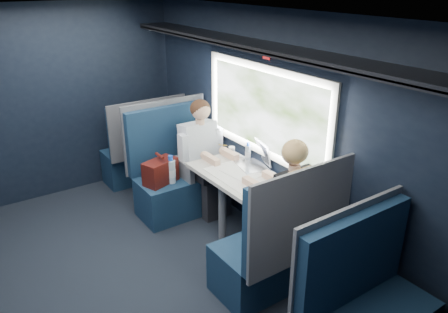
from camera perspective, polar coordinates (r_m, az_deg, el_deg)
ground at (r=4.30m, az=-10.27°, el=-14.52°), size 2.80×4.20×0.01m
room_shell at (r=3.62m, az=-11.56°, el=4.66°), size 3.00×4.40×2.40m
table at (r=4.38m, az=1.43°, el=-3.08°), size 0.62×1.00×0.74m
seat_bay_near at (r=5.06m, az=-6.20°, el=-2.51°), size 1.04×0.62×1.26m
seat_bay_far at (r=3.82m, az=6.97°, el=-11.85°), size 1.04×0.62×1.26m
seat_row_front at (r=5.84m, az=-10.43°, el=0.63°), size 1.04×0.51×1.16m
seat_row_back at (r=3.35m, az=17.93°, el=-18.88°), size 1.04×0.51×1.16m
man at (r=4.93m, az=-2.68°, el=0.62°), size 0.53×0.56×1.32m
woman at (r=3.91m, az=8.36°, el=-5.68°), size 0.53×0.56×1.32m
papers at (r=4.30m, az=2.47°, el=-2.47°), size 0.50×0.71×0.01m
laptop at (r=4.50m, az=4.26°, el=-0.33°), size 0.35×0.41×0.27m
bottle_small at (r=4.61m, az=3.14°, el=0.51°), size 0.06×0.06×0.20m
cup at (r=4.77m, az=1.02°, el=0.75°), size 0.07×0.07×0.09m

